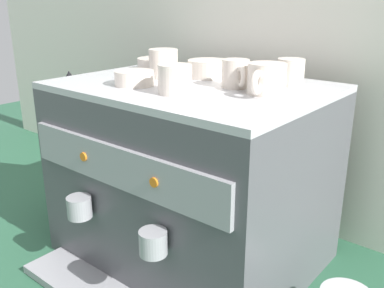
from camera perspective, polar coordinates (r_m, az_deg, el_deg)
The scene contains 12 objects.
ground_plane at distance 1.20m, azimuth -0.00°, elevation -14.06°, with size 4.00×4.00×0.00m, color #28563D.
tiled_backsplash_wall at distance 1.28m, azimuth 9.91°, elevation 15.33°, with size 2.80×0.03×1.16m, color silver.
espresso_machine at distance 1.09m, azimuth -0.15°, elevation -4.05°, with size 0.62×0.57×0.46m.
ceramic_cup_0 at distance 1.02m, azimuth 12.81°, elevation 9.28°, with size 0.09×0.07×0.06m.
ceramic_cup_1 at distance 0.91m, azimuth -2.39°, elevation 8.61°, with size 0.10×0.07×0.06m.
ceramic_cup_2 at distance 0.92m, azimuth 9.74°, elevation 8.51°, with size 0.08×0.12×0.06m.
ceramic_cup_3 at distance 1.10m, azimuth -3.70°, elevation 10.64°, with size 0.07×0.11×0.07m.
ceramic_cup_4 at distance 0.97m, azimuth 5.84°, elevation 9.23°, with size 0.08×0.08×0.06m.
ceramic_bowl_0 at distance 1.10m, azimuth 2.11°, elevation 9.89°, with size 0.10×0.10×0.04m.
ceramic_bowl_1 at distance 1.22m, azimuth -4.85°, elevation 10.47°, with size 0.10×0.10×0.03m.
ceramic_bowl_2 at distance 1.01m, azimuth -7.63°, elevation 8.60°, with size 0.09×0.09×0.03m.
coffee_grinder at distance 1.39m, azimuth -15.18°, elevation 0.13°, with size 0.18×0.18×0.44m.
Camera 1 is at (0.64, -0.77, 0.65)m, focal length 40.29 mm.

